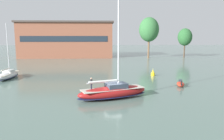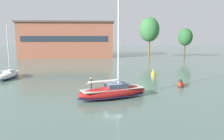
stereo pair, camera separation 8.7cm
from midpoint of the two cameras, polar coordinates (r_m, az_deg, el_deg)
ground_plane at (r=31.56m, az=0.17°, el=-7.36°), size 400.00×400.00×0.00m
waterfront_building at (r=96.43m, az=-11.69°, el=7.82°), size 39.52×15.70×14.95m
tree_shore_left at (r=90.70m, az=9.62°, el=10.36°), size 7.99×7.99×16.44m
tree_shore_center at (r=97.55m, az=18.49°, el=8.15°), size 5.91×5.91×12.17m
sailboat_main at (r=31.31m, az=0.21°, el=-5.63°), size 10.84×6.38×14.38m
sailboat_moored_near_marina at (r=50.91m, az=-25.50°, el=-1.13°), size 2.59×8.42×11.49m
motor_tender at (r=40.76m, az=17.40°, el=-3.49°), size 2.07×3.42×1.23m
channel_buoy at (r=49.78m, az=10.58°, el=-0.81°), size 0.86×0.86×1.60m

